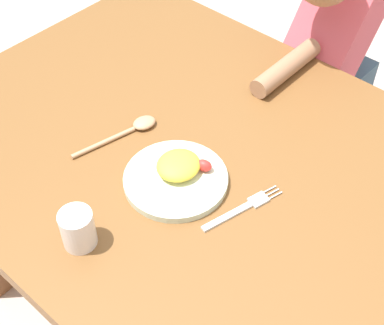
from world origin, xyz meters
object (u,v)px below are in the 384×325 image
object	(u,v)px
plate	(177,175)
fork	(242,209)
person	(326,82)
spoon	(133,128)
drinking_cup	(78,229)

from	to	relation	value
plate	fork	distance (m)	0.16
fork	person	xyz separation A→B (m)	(-0.19, 0.66, -0.17)
plate	fork	xyz separation A→B (m)	(0.15, 0.03, -0.01)
plate	fork	bearing A→B (deg)	11.18
spoon	drinking_cup	distance (m)	0.32
spoon	plate	bearing A→B (deg)	-90.12
fork	person	distance (m)	0.71
fork	drinking_cup	distance (m)	0.33
fork	plate	bearing A→B (deg)	116.10
spoon	person	size ratio (longest dim) A/B	0.21
drinking_cup	spoon	bearing A→B (deg)	117.79
drinking_cup	person	size ratio (longest dim) A/B	0.08
fork	spoon	bearing A→B (deg)	102.66
plate	spoon	size ratio (longest dim) A/B	1.03
spoon	person	bearing A→B (deg)	1.06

